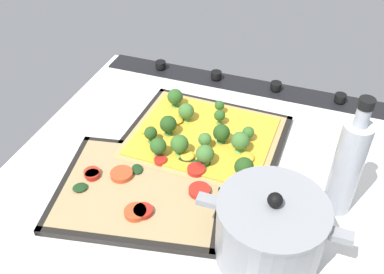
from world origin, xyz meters
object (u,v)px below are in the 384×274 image
baking_tray_front (204,141)px  cooking_pot (270,230)px  veggie_pizza_back (143,187)px  broccoli_pizza (202,136)px  oil_bottle (347,166)px  baking_tray_back (142,191)px

baking_tray_front → cooking_pot: 31.20cm
veggie_pizza_back → cooking_pot: cooking_pot is taller
baking_tray_front → broccoli_pizza: bearing=81.8°
cooking_pot → veggie_pizza_back: bearing=-13.2°
baking_tray_front → oil_bottle: oil_bottle is taller
baking_tray_front → broccoli_pizza: 2.10cm
baking_tray_back → veggie_pizza_back: veggie_pizza_back is taller
baking_tray_back → cooking_pot: 26.83cm
broccoli_pizza → baking_tray_back: bearing=69.7°
baking_tray_front → oil_bottle: bearing=161.7°
baking_tray_back → veggie_pizza_back: (-0.21, -0.22, 0.73)cm
veggie_pizza_back → cooking_pot: 26.53cm
baking_tray_front → baking_tray_back: (6.56, 18.34, 0.01)cm
baking_tray_front → cooking_pot: (-19.05, 24.07, 5.59)cm
veggie_pizza_back → cooking_pot: size_ratio=1.36×
baking_tray_back → oil_bottle: (-35.56, -8.75, 9.87)cm
broccoli_pizza → baking_tray_back: size_ratio=0.88×
baking_tray_front → baking_tray_back: 19.48cm
veggie_pizza_back → oil_bottle: oil_bottle is taller
veggie_pizza_back → oil_bottle: 37.49cm
baking_tray_back → cooking_pot: bearing=167.4°
broccoli_pizza → cooking_pot: cooking_pot is taller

